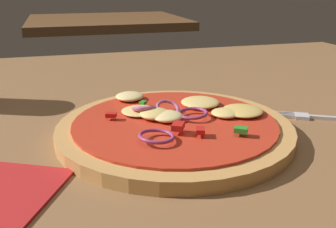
# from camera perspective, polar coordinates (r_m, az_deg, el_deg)

# --- Properties ---
(dining_table) EXTENTS (1.29, 1.10, 0.04)m
(dining_table) POSITION_cam_1_polar(r_m,az_deg,el_deg) (0.48, 0.41, -4.55)
(dining_table) COLOR brown
(dining_table) RESTS_ON ground
(pizza) EXTENTS (0.28, 0.28, 0.03)m
(pizza) POSITION_cam_1_polar(r_m,az_deg,el_deg) (0.45, 0.83, -1.89)
(pizza) COLOR tan
(pizza) RESTS_ON dining_table
(fork) EXTENTS (0.16, 0.09, 0.01)m
(fork) POSITION_cam_1_polar(r_m,az_deg,el_deg) (0.55, 23.71, -0.63)
(fork) COLOR silver
(fork) RESTS_ON dining_table
(background_table) EXTENTS (0.74, 0.64, 0.04)m
(background_table) POSITION_cam_1_polar(r_m,az_deg,el_deg) (1.94, -9.35, 13.64)
(background_table) COLOR brown
(background_table) RESTS_ON ground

